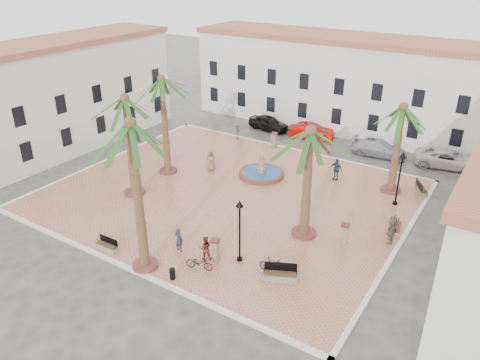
{
  "coord_description": "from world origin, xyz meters",
  "views": [
    {
      "loc": [
        17.95,
        -26.44,
        16.79
      ],
      "look_at": [
        1.0,
        0.0,
        1.6
      ],
      "focal_mm": 35.0,
      "sensor_mm": 36.0,
      "label": 1
    }
  ],
  "objects_px": {
    "palm_nw": "(162,89)",
    "bollard_e": "(344,233)",
    "palm_sw": "(126,110)",
    "car_silver": "(379,148)",
    "bollard_se": "(215,249)",
    "pedestrian_fountain_b": "(336,169)",
    "litter_bin": "(172,274)",
    "palm_ne": "(402,117)",
    "bollard_n": "(274,140)",
    "car_white": "(449,159)",
    "palm_e": "(310,144)",
    "fountain": "(262,173)",
    "cyclist_b": "(205,248)",
    "pedestrian_fountain_a": "(211,160)",
    "palm_s": "(132,140)",
    "lamppost_s": "(240,220)",
    "lamppost_e": "(401,169)",
    "car_red": "(311,131)",
    "bench_se": "(280,276)",
    "pedestrian_east": "(392,229)",
    "bicycle_a": "(199,263)",
    "pedestrian_north": "(238,131)",
    "bench_e": "(396,228)",
    "bench_ne": "(421,190)",
    "cyclist_a": "(179,240)",
    "car_black": "(269,123)",
    "bench_s": "(107,247)",
    "bicycle_b": "(273,265)"
  },
  "relations": [
    {
      "from": "palm_nw",
      "to": "bollard_e",
      "type": "height_order",
      "value": "palm_nw"
    },
    {
      "from": "bollard_e",
      "to": "palm_sw",
      "type": "bearing_deg",
      "value": -172.35
    },
    {
      "from": "car_silver",
      "to": "palm_nw",
      "type": "bearing_deg",
      "value": 128.45
    },
    {
      "from": "bollard_se",
      "to": "pedestrian_fountain_b",
      "type": "height_order",
      "value": "pedestrian_fountain_b"
    },
    {
      "from": "palm_nw",
      "to": "litter_bin",
      "type": "relative_size",
      "value": 12.56
    },
    {
      "from": "palm_ne",
      "to": "bollard_e",
      "type": "relative_size",
      "value": 5.16
    },
    {
      "from": "bollard_n",
      "to": "car_white",
      "type": "height_order",
      "value": "bollard_n"
    },
    {
      "from": "palm_e",
      "to": "palm_ne",
      "type": "distance_m",
      "value": 9.84
    },
    {
      "from": "palm_nw",
      "to": "fountain",
      "type": "bearing_deg",
      "value": 26.81
    },
    {
      "from": "bollard_n",
      "to": "car_white",
      "type": "distance_m",
      "value": 15.5
    },
    {
      "from": "fountain",
      "to": "cyclist_b",
      "type": "xyz_separation_m",
      "value": [
        3.1,
        -12.02,
        0.53
      ]
    },
    {
      "from": "litter_bin",
      "to": "pedestrian_fountain_a",
      "type": "relative_size",
      "value": 0.36
    },
    {
      "from": "palm_s",
      "to": "lamppost_s",
      "type": "relative_size",
      "value": 2.25
    },
    {
      "from": "lamppost_e",
      "to": "car_red",
      "type": "distance_m",
      "value": 14.96
    },
    {
      "from": "bench_se",
      "to": "bollard_n",
      "type": "relative_size",
      "value": 1.39
    },
    {
      "from": "car_white",
      "to": "bench_se",
      "type": "bearing_deg",
      "value": 156.76
    },
    {
      "from": "palm_sw",
      "to": "car_red",
      "type": "distance_m",
      "value": 20.61
    },
    {
      "from": "pedestrian_fountain_b",
      "to": "palm_s",
      "type": "bearing_deg",
      "value": -94.7
    },
    {
      "from": "bollard_n",
      "to": "bench_se",
      "type": "bearing_deg",
      "value": -60.12
    },
    {
      "from": "palm_e",
      "to": "pedestrian_east",
      "type": "height_order",
      "value": "palm_e"
    },
    {
      "from": "palm_nw",
      "to": "pedestrian_fountain_a",
      "type": "xyz_separation_m",
      "value": [
        2.87,
        2.26,
        -6.2
      ]
    },
    {
      "from": "palm_s",
      "to": "fountain",
      "type": "bearing_deg",
      "value": 92.22
    },
    {
      "from": "lamppost_s",
      "to": "bicycle_a",
      "type": "relative_size",
      "value": 2.46
    },
    {
      "from": "pedestrian_north",
      "to": "car_red",
      "type": "relative_size",
      "value": 0.37
    },
    {
      "from": "fountain",
      "to": "bench_e",
      "type": "xyz_separation_m",
      "value": [
        11.92,
        -2.68,
        -0.02
      ]
    },
    {
      "from": "bench_ne",
      "to": "car_white",
      "type": "distance_m",
      "value": 6.68
    },
    {
      "from": "bench_e",
      "to": "pedestrian_fountain_a",
      "type": "height_order",
      "value": "pedestrian_fountain_a"
    },
    {
      "from": "bicycle_a",
      "to": "pedestrian_fountain_b",
      "type": "xyz_separation_m",
      "value": [
        2.04,
        15.68,
        0.49
      ]
    },
    {
      "from": "palm_nw",
      "to": "palm_sw",
      "type": "bearing_deg",
      "value": -84.35
    },
    {
      "from": "palm_e",
      "to": "pedestrian_east",
      "type": "distance_m",
      "value": 7.71
    },
    {
      "from": "lamppost_e",
      "to": "car_red",
      "type": "xyz_separation_m",
      "value": [
        -11.26,
        9.59,
        -2.22
      ]
    },
    {
      "from": "palm_s",
      "to": "cyclist_a",
      "type": "relative_size",
      "value": 5.71
    },
    {
      "from": "bicycle_a",
      "to": "pedestrian_fountain_a",
      "type": "relative_size",
      "value": 0.91
    },
    {
      "from": "bench_se",
      "to": "palm_ne",
      "type": "bearing_deg",
      "value": 56.8
    },
    {
      "from": "car_black",
      "to": "pedestrian_north",
      "type": "bearing_deg",
      "value": 174.44
    },
    {
      "from": "bench_s",
      "to": "pedestrian_north",
      "type": "height_order",
      "value": "pedestrian_north"
    },
    {
      "from": "bollard_e",
      "to": "pedestrian_north",
      "type": "distance_m",
      "value": 19.94
    },
    {
      "from": "bench_se",
      "to": "litter_bin",
      "type": "bearing_deg",
      "value": -174.01
    },
    {
      "from": "bench_se",
      "to": "pedestrian_east",
      "type": "distance_m",
      "value": 8.33
    },
    {
      "from": "bench_ne",
      "to": "pedestrian_fountain_b",
      "type": "relative_size",
      "value": 0.96
    },
    {
      "from": "pedestrian_north",
      "to": "car_silver",
      "type": "distance_m",
      "value": 13.59
    },
    {
      "from": "bollard_se",
      "to": "cyclist_b",
      "type": "bearing_deg",
      "value": -151.91
    },
    {
      "from": "lamppost_s",
      "to": "car_red",
      "type": "xyz_separation_m",
      "value": [
        -5.39,
        21.71,
        -2.18
      ]
    },
    {
      "from": "bollard_n",
      "to": "car_white",
      "type": "bearing_deg",
      "value": 16.44
    },
    {
      "from": "pedestrian_north",
      "to": "pedestrian_fountain_b",
      "type": "bearing_deg",
      "value": -130.1
    },
    {
      "from": "car_red",
      "to": "car_black",
      "type": "bearing_deg",
      "value": 74.0
    },
    {
      "from": "palm_s",
      "to": "lamppost_s",
      "type": "distance_m",
      "value": 7.67
    },
    {
      "from": "bicycle_b",
      "to": "car_silver",
      "type": "bearing_deg",
      "value": -9.86
    },
    {
      "from": "cyclist_b",
      "to": "bollard_e",
      "type": "bearing_deg",
      "value": -172.19
    },
    {
      "from": "pedestrian_east",
      "to": "car_silver",
      "type": "bearing_deg",
      "value": -169.71
    }
  ]
}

